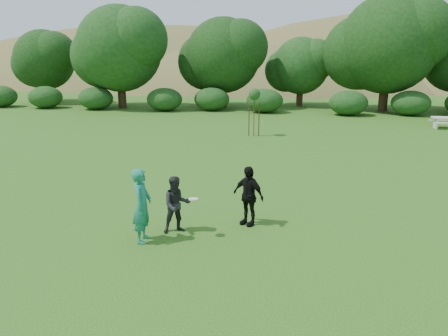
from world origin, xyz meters
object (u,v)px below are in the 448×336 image
object	(u,v)px
player_grey	(177,205)
player_black	(248,196)
sapling	(254,96)
picnic_table	(446,121)
player_teal	(142,206)

from	to	relation	value
player_grey	player_black	distance (m)	2.10
player_black	sapling	xyz separation A→B (m)	(-1.01, 14.09, 1.54)
player_grey	sapling	xyz separation A→B (m)	(0.90, 14.95, 1.61)
player_grey	player_black	size ratio (longest dim) A/B	0.92
sapling	picnic_table	xyz separation A→B (m)	(12.42, 4.61, -1.90)
player_teal	sapling	world-z (taller)	sapling
player_teal	picnic_table	xyz separation A→B (m)	(14.05, 20.30, -0.48)
player_black	picnic_table	distance (m)	21.90
player_teal	player_grey	xyz separation A→B (m)	(0.73, 0.74, -0.20)
player_teal	sapling	bearing A→B (deg)	-8.87
sapling	player_black	bearing A→B (deg)	-85.89
player_teal	picnic_table	world-z (taller)	player_teal
player_teal	player_black	distance (m)	3.09
player_grey	player_black	xyz separation A→B (m)	(1.91, 0.86, 0.07)
sapling	player_grey	bearing A→B (deg)	-93.44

